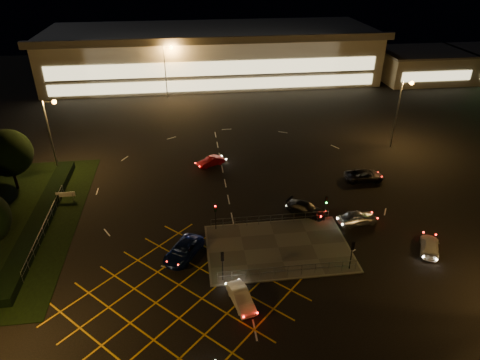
{
  "coord_description": "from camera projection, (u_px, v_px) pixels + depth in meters",
  "views": [
    {
      "loc": [
        -6.26,
        -35.61,
        27.1
      ],
      "look_at": [
        -0.47,
        9.04,
        2.0
      ],
      "focal_mm": 32.0,
      "sensor_mm": 36.0,
      "label": 1
    }
  ],
  "objects": [
    {
      "name": "ground",
      "position": [
        256.0,
        238.0,
        44.75
      ],
      "size": [
        180.0,
        180.0,
        0.0
      ],
      "primitive_type": "plane",
      "color": "black",
      "rests_on": "ground"
    },
    {
      "name": "pedestrian_island",
      "position": [
        278.0,
        248.0,
        43.21
      ],
      "size": [
        14.0,
        9.0,
        0.12
      ],
      "primitive_type": "cube",
      "color": "#4C4944",
      "rests_on": "ground"
    },
    {
      "name": "hedge",
      "position": [
        41.0,
        218.0,
        47.12
      ],
      "size": [
        2.0,
        26.0,
        1.0
      ],
      "primitive_type": "cube",
      "color": "black",
      "rests_on": "ground"
    },
    {
      "name": "supermarket",
      "position": [
        212.0,
        53.0,
        95.83
      ],
      "size": [
        72.0,
        26.5,
        10.5
      ],
      "color": "beige",
      "rests_on": "ground"
    },
    {
      "name": "retail_unit_a",
      "position": [
        421.0,
        65.0,
        95.11
      ],
      "size": [
        18.8,
        14.8,
        6.35
      ],
      "color": "beige",
      "rests_on": "ground"
    },
    {
      "name": "streetlight_nw",
      "position": [
        52.0,
        126.0,
        54.5
      ],
      "size": [
        1.78,
        0.56,
        10.03
      ],
      "color": "slate",
      "rests_on": "ground"
    },
    {
      "name": "streetlight_ne",
      "position": [
        401.0,
        105.0,
        61.62
      ],
      "size": [
        1.78,
        0.56,
        10.03
      ],
      "color": "slate",
      "rests_on": "ground"
    },
    {
      "name": "streetlight_far_left",
      "position": [
        167.0,
        64.0,
        82.06
      ],
      "size": [
        1.78,
        0.56,
        10.03
      ],
      "color": "slate",
      "rests_on": "ground"
    },
    {
      "name": "streetlight_far_right",
      "position": [
        363.0,
        56.0,
        88.28
      ],
      "size": [
        1.78,
        0.56,
        10.03
      ],
      "color": "slate",
      "rests_on": "ground"
    },
    {
      "name": "signal_sw",
      "position": [
        222.0,
        260.0,
        37.95
      ],
      "size": [
        0.28,
        0.3,
        3.15
      ],
      "rotation": [
        0.0,
        0.0,
        3.14
      ],
      "color": "black",
      "rests_on": "pedestrian_island"
    },
    {
      "name": "signal_se",
      "position": [
        352.0,
        250.0,
        39.3
      ],
      "size": [
        0.28,
        0.3,
        3.15
      ],
      "rotation": [
        0.0,
        0.0,
        3.14
      ],
      "color": "black",
      "rests_on": "pedestrian_island"
    },
    {
      "name": "signal_nw",
      "position": [
        215.0,
        211.0,
        44.87
      ],
      "size": [
        0.28,
        0.3,
        3.15
      ],
      "color": "black",
      "rests_on": "pedestrian_island"
    },
    {
      "name": "signal_ne",
      "position": [
        326.0,
        204.0,
        46.22
      ],
      "size": [
        0.28,
        0.3,
        3.15
      ],
      "color": "black",
      "rests_on": "pedestrian_island"
    },
    {
      "name": "tree_c",
      "position": [
        8.0,
        153.0,
        51.32
      ],
      "size": [
        5.76,
        5.76,
        7.84
      ],
      "color": "black",
      "rests_on": "ground"
    },
    {
      "name": "car_queue_white",
      "position": [
        241.0,
        298.0,
        36.33
      ],
      "size": [
        2.27,
        4.17,
        1.3
      ],
      "primitive_type": "imported",
      "rotation": [
        0.0,
        0.0,
        0.24
      ],
      "color": "white",
      "rests_on": "ground"
    },
    {
      "name": "car_left_blue",
      "position": [
        183.0,
        250.0,
        41.83
      ],
      "size": [
        4.59,
        5.61,
        1.42
      ],
      "primitive_type": "imported",
      "rotation": [
        0.0,
        0.0,
        5.76
      ],
      "color": "#0D1A51",
      "rests_on": "ground"
    },
    {
      "name": "car_far_dkgrey",
      "position": [
        306.0,
        209.0,
        48.46
      ],
      "size": [
        4.73,
        4.39,
        1.34
      ],
      "primitive_type": "imported",
      "rotation": [
        0.0,
        0.0,
        0.87
      ],
      "color": "black",
      "rests_on": "ground"
    },
    {
      "name": "car_right_silver",
      "position": [
        358.0,
        218.0,
        46.72
      ],
      "size": [
        4.61,
        2.34,
        1.5
      ],
      "primitive_type": "imported",
      "rotation": [
        0.0,
        0.0,
        1.7
      ],
      "color": "#BABDC2",
      "rests_on": "ground"
    },
    {
      "name": "car_circ_red",
      "position": [
        211.0,
        161.0,
        58.99
      ],
      "size": [
        3.93,
        2.81,
        1.23
      ],
      "primitive_type": "imported",
      "rotation": [
        0.0,
        0.0,
        5.16
      ],
      "color": "#9B0B14",
      "rests_on": "ground"
    },
    {
      "name": "car_east_grey",
      "position": [
        364.0,
        175.0,
        55.29
      ],
      "size": [
        5.05,
        2.39,
        1.39
      ],
      "primitive_type": "imported",
      "rotation": [
        0.0,
        0.0,
        1.55
      ],
      "color": "black",
      "rests_on": "ground"
    },
    {
      "name": "car_approach_white",
      "position": [
        430.0,
        246.0,
        42.6
      ],
      "size": [
        3.49,
        4.5,
        1.22
      ],
      "primitive_type": "imported",
      "rotation": [
        0.0,
        0.0,
        2.65
      ],
      "color": "silver",
      "rests_on": "ground"
    }
  ]
}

